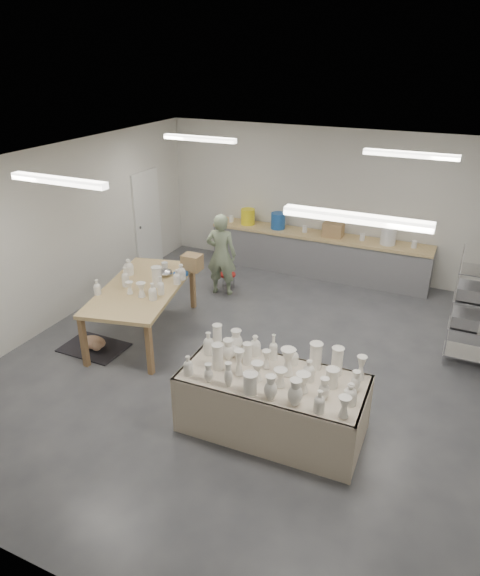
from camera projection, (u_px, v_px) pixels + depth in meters
The scene contains 8 objects.
room at pixel (241, 231), 7.19m from camera, with size 8.00×8.02×3.00m.
back_counter at pixel (317, 253), 10.77m from camera, with size 4.60×0.60×1.24m.
drying_table at pixel (273, 401), 6.32m from camera, with size 2.27×1.12×1.15m.
work_table at pixel (149, 285), 8.39m from camera, with size 1.67×2.55×1.21m.
rug at pixel (94, 347), 8.26m from camera, with size 1.00×0.70×0.02m, color black.
cat at pixel (94, 343), 8.19m from camera, with size 0.51×0.43×0.19m.
potter at pixel (221, 255), 9.80m from camera, with size 0.59×0.39×1.61m, color gray.
red_stool at pixel (228, 275), 10.26m from camera, with size 0.36×0.36×0.30m.
Camera 1 is at (2.75, -6.14, 4.37)m, focal length 32.00 mm.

